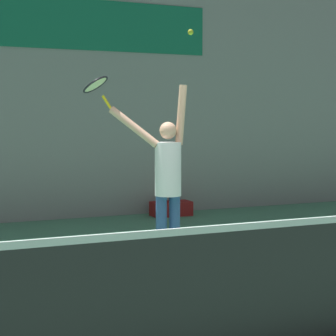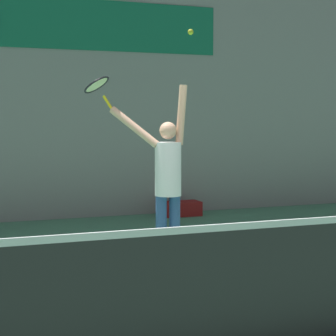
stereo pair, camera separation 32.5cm
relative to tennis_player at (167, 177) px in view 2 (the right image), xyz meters
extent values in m
plane|color=#4C8C6B|center=(-0.51, -1.50, -1.02)|extent=(18.00, 18.00, 0.00)
cube|color=gray|center=(-0.51, 3.66, 1.48)|extent=(18.00, 0.10, 5.00)
cube|color=#146B4C|center=(-0.51, 3.60, 2.26)|extent=(5.52, 0.02, 0.85)
cube|color=#2D2D2D|center=(-0.51, -2.79, -0.57)|extent=(7.29, 0.01, 0.91)
cube|color=white|center=(-0.51, -2.79, -0.09)|extent=(7.29, 0.02, 0.05)
cylinder|color=#2D4C7F|center=(-0.07, -0.01, -0.62)|extent=(0.13, 0.13, 0.80)
cylinder|color=#2D4C7F|center=(0.09, -0.01, -0.62)|extent=(0.13, 0.13, 0.80)
cylinder|color=white|center=(0.01, -0.01, 0.09)|extent=(0.31, 0.31, 0.62)
sphere|color=#D8A884|center=(0.01, -0.01, 0.54)|extent=(0.20, 0.20, 0.20)
cylinder|color=#D8A884|center=(0.17, -0.02, 0.72)|extent=(0.17, 0.16, 0.70)
cylinder|color=#D8A884|center=(-0.34, 0.17, 0.58)|extent=(0.53, 0.46, 0.48)
cylinder|color=yellow|center=(-0.60, 0.38, 0.86)|extent=(0.12, 0.11, 0.18)
torus|color=black|center=(-0.71, 0.46, 1.07)|extent=(0.44, 0.45, 0.21)
cylinder|color=beige|center=(-0.71, 0.46, 1.07)|extent=(0.37, 0.38, 0.17)
sphere|color=#CCDB2D|center=(0.25, -0.11, 1.66)|extent=(0.07, 0.07, 0.07)
cube|color=maroon|center=(1.46, 3.22, -0.89)|extent=(0.69, 0.35, 0.25)
camera|label=1|loc=(-2.78, -6.46, 0.66)|focal=65.00mm
camera|label=2|loc=(-2.48, -6.58, 0.66)|focal=65.00mm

